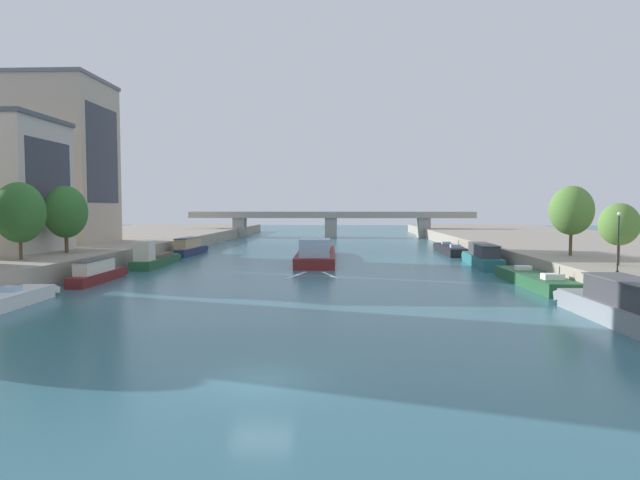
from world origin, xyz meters
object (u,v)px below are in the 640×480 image
(moored_boat_right_second, at_px, (534,279))
(tree_right_distant, at_px, (572,210))
(moored_boat_right_far, at_px, (636,309))
(tree_left_second, at_px, (66,212))
(barge_midriver, at_px, (316,254))
(moored_boat_right_lone, at_px, (482,257))
(moored_boat_right_near, at_px, (450,249))
(tree_left_by_lamp, at_px, (20,213))
(lamppost_right_bank, at_px, (618,240))
(moored_boat_left_second, at_px, (189,248))
(tree_right_third, at_px, (619,224))
(moored_boat_left_near, at_px, (155,258))
(moored_boat_left_end, at_px, (97,273))
(bridge_far, at_px, (331,221))

(moored_boat_right_second, bearing_deg, tree_right_distant, 49.27)
(moored_boat_right_far, xyz_separation_m, tree_left_second, (-47.50, 25.53, 5.43))
(barge_midriver, xyz_separation_m, moored_boat_right_far, (20.75, -38.80, 0.17))
(moored_boat_right_lone, height_order, moored_boat_right_near, moored_boat_right_lone)
(tree_left_by_lamp, xyz_separation_m, lamppost_right_bank, (51.42, -8.53, -1.95))
(barge_midriver, height_order, moored_boat_left_second, barge_midriver)
(lamppost_right_bank, bearing_deg, tree_right_distant, 79.59)
(moored_boat_right_lone, xyz_separation_m, tree_right_third, (6.72, -18.80, 4.50))
(moored_boat_left_second, distance_m, moored_boat_right_second, 50.40)
(moored_boat_left_near, bearing_deg, moored_boat_right_lone, 2.91)
(moored_boat_left_end, bearing_deg, moored_boat_right_lone, 21.87)
(moored_boat_left_second, distance_m, moored_boat_right_near, 39.88)
(moored_boat_left_end, distance_m, moored_boat_right_far, 44.17)
(moored_boat_right_far, relative_size, tree_left_second, 2.11)
(tree_right_third, xyz_separation_m, lamppost_right_bank, (-2.86, -5.69, -0.99))
(moored_boat_left_second, height_order, moored_boat_right_lone, moored_boat_right_lone)
(moored_boat_left_end, relative_size, tree_left_by_lamp, 1.40)
(barge_midriver, distance_m, moored_boat_left_second, 21.42)
(tree_right_third, bearing_deg, moored_boat_right_near, 100.86)
(tree_right_distant, distance_m, bridge_far, 77.63)
(tree_right_third, distance_m, tree_right_distant, 9.67)
(moored_boat_left_end, relative_size, moored_boat_left_second, 0.84)
(moored_boat_right_far, height_order, tree_right_distant, tree_right_distant)
(moored_boat_right_far, relative_size, tree_right_distant, 2.15)
(moored_boat_left_second, xyz_separation_m, tree_right_distant, (46.67, -22.82, 5.70))
(moored_boat_left_end, xyz_separation_m, tree_right_third, (46.84, -2.69, 4.72))
(moored_boat_right_near, height_order, tree_left_by_lamp, tree_left_by_lamp)
(tree_left_by_lamp, bearing_deg, tree_left_second, 86.96)
(moored_boat_right_second, bearing_deg, moored_boat_right_near, 91.56)
(barge_midriver, height_order, moored_boat_right_lone, barge_midriver)
(moored_boat_left_end, height_order, tree_left_second, tree_left_second)
(moored_boat_right_near, xyz_separation_m, tree_right_distant, (7.06, -27.49, 6.16))
(barge_midriver, distance_m, moored_boat_right_far, 44.00)
(moored_boat_left_end, height_order, moored_boat_right_second, moored_boat_left_end)
(moored_boat_right_second, relative_size, tree_left_second, 2.01)
(moored_boat_left_near, height_order, lamppost_right_bank, lamppost_right_bank)
(tree_left_second, xyz_separation_m, bridge_far, (27.13, 71.92, -2.62))
(moored_boat_left_end, bearing_deg, barge_midriver, 46.94)
(moored_boat_left_end, relative_size, tree_right_third, 1.93)
(tree_left_by_lamp, bearing_deg, tree_right_third, -2.99)
(moored_boat_right_lone, height_order, tree_right_third, tree_right_third)
(moored_boat_left_near, bearing_deg, moored_boat_left_second, 91.29)
(moored_boat_right_lone, bearing_deg, lamppost_right_bank, -81.05)
(moored_boat_left_end, height_order, moored_boat_right_lone, moored_boat_right_lone)
(moored_boat_right_near, relative_size, tree_right_distant, 2.26)
(moored_boat_right_near, bearing_deg, tree_right_third, -79.14)
(tree_right_third, bearing_deg, moored_boat_left_second, 145.23)
(moored_boat_left_end, height_order, bridge_far, bridge_far)
(moored_boat_left_second, xyz_separation_m, tree_right_third, (46.72, -32.43, 4.55))
(moored_boat_right_near, xyz_separation_m, tree_left_by_lamp, (-47.17, -34.25, 5.98))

